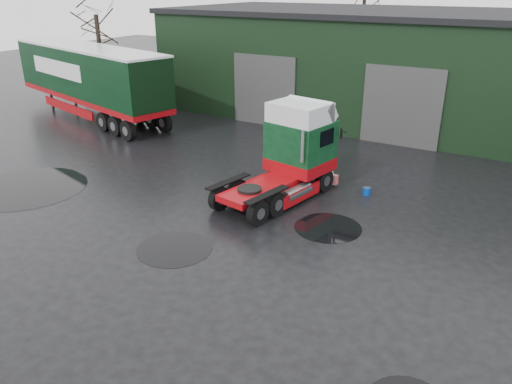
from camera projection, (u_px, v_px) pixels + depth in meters
ground at (208, 250)px, 15.83m from camera, size 100.00×100.00×0.00m
warehouse at (432, 67)px, 29.47m from camera, size 32.40×12.40×6.30m
hero_tractor at (274, 156)px, 18.73m from camera, size 3.50×6.18×3.62m
trailer_left at (90, 82)px, 30.43m from camera, size 14.24×6.26×4.34m
wash_bucket at (367, 191)px, 19.84m from camera, size 0.40×0.40×0.30m
tree_left at (99, 43)px, 31.67m from camera, size 4.40×4.40×8.50m
tree_back_a at (363, 22)px, 40.52m from camera, size 4.40×4.40×9.50m
puddle_0 at (175, 249)px, 15.90m from camera, size 2.43×2.43×0.01m
puddle_1 at (328, 228)px, 17.25m from camera, size 2.34×2.34×0.01m
puddle_2 at (27, 188)px, 20.58m from camera, size 4.81×4.81×0.01m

